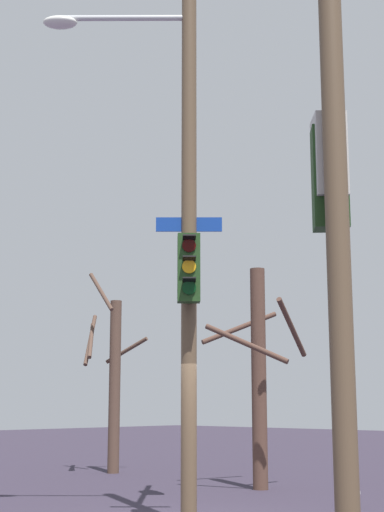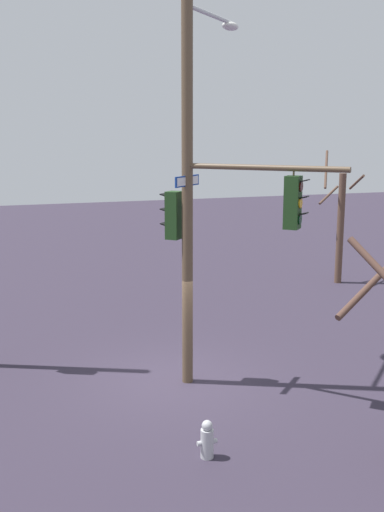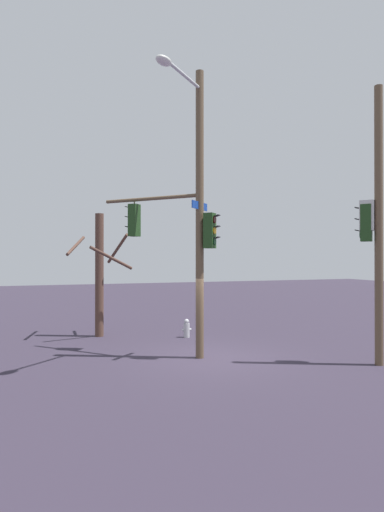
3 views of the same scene
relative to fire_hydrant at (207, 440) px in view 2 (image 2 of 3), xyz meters
The scene contains 4 objects.
ground_plane 3.58m from the fire_hydrant, 81.83° to the left, with size 80.00×80.00×0.00m, color #312938.
main_signal_pole_assembly 5.57m from the fire_hydrant, 70.77° to the left, with size 3.08×4.57×9.07m.
fire_hydrant is the anchor object (origin of this frame).
bare_tree_across_street 14.60m from the fire_hydrant, 48.18° to the left, with size 1.68×1.66×5.25m.
Camera 2 is at (-4.01, -12.82, 5.78)m, focal length 41.61 mm.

